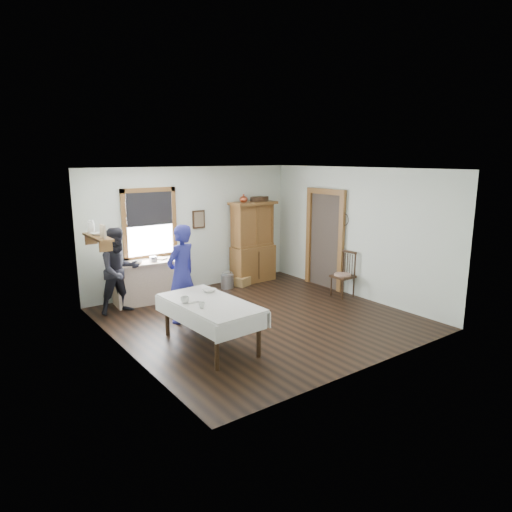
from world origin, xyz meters
name	(u,v)px	position (x,y,z in m)	size (l,w,h in m)	color
room	(260,246)	(0.00, 0.00, 1.35)	(5.01, 5.01, 2.70)	black
window	(150,220)	(-1.00, 2.46, 1.63)	(1.18, 0.07, 1.48)	white
doorway	(325,236)	(2.46, 0.85, 1.16)	(0.09, 1.14, 2.22)	#42372F
wall_shelf	(97,235)	(-2.37, 1.54, 1.57)	(0.24, 1.00, 0.44)	brown
framed_picture	(199,219)	(0.15, 2.46, 1.55)	(0.30, 0.04, 0.40)	#382413
rug_beater	(344,214)	(2.45, 0.30, 1.72)	(0.27, 0.27, 0.01)	black
work_counter	(150,281)	(-1.19, 2.13, 0.42)	(1.48, 0.56, 0.85)	#C8AC8B
china_hutch	(253,242)	(1.43, 2.19, 0.94)	(1.11, 0.53, 1.89)	brown
dining_table	(210,324)	(-1.35, -0.53, 0.36)	(0.95, 1.80, 0.72)	silver
spindle_chair	(343,274)	(2.23, 0.06, 0.49)	(0.45, 0.45, 0.97)	#382413
pail	(227,281)	(0.60, 2.04, 0.15)	(0.29, 0.29, 0.31)	#93969B
wicker_basket	(243,281)	(0.98, 1.98, 0.10)	(0.34, 0.24, 0.20)	olive
woman_blue	(182,278)	(-1.20, 0.70, 0.82)	(0.60, 0.39, 1.63)	navy
figure_dark	(120,274)	(-1.92, 1.82, 0.75)	(0.73, 0.57, 1.51)	black
table_cup_a	(185,300)	(-1.69, -0.36, 0.77)	(0.13, 0.13, 0.10)	white
table_cup_b	(202,305)	(-1.60, -0.72, 0.77)	(0.09, 0.09, 0.09)	white
table_bowl	(209,290)	(-1.10, -0.08, 0.75)	(0.23, 0.23, 0.06)	white
counter_book	(157,259)	(-1.03, 2.14, 0.86)	(0.17, 0.23, 0.02)	#74644D
counter_bowl	(138,262)	(-1.46, 2.06, 0.88)	(0.19, 0.19, 0.06)	white
shelf_bowl	(97,234)	(-2.37, 1.55, 1.60)	(0.22, 0.22, 0.05)	white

